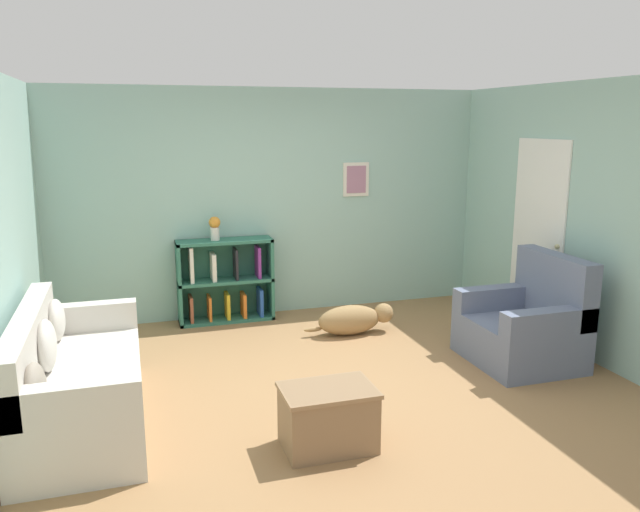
{
  "coord_description": "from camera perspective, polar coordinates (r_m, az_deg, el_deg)",
  "views": [
    {
      "loc": [
        -1.6,
        -4.78,
        2.22
      ],
      "look_at": [
        0.0,
        0.4,
        1.05
      ],
      "focal_mm": 35.0,
      "sensor_mm": 36.0,
      "label": 1
    }
  ],
  "objects": [
    {
      "name": "dog",
      "position": [
        6.67,
        3.09,
        -5.78
      ],
      "size": [
        0.99,
        0.29,
        0.32
      ],
      "color": "#9E7A4C",
      "rests_on": "ground_plane"
    },
    {
      "name": "ground_plane",
      "position": [
        5.51,
        1.25,
        -11.59
      ],
      "size": [
        14.0,
        14.0,
        0.0
      ],
      "primitive_type": "plane",
      "color": "#997047"
    },
    {
      "name": "vase",
      "position": [
        6.96,
        -9.61,
        2.64
      ],
      "size": [
        0.13,
        0.13,
        0.26
      ],
      "color": "silver",
      "rests_on": "bookshelf"
    },
    {
      "name": "wall_right",
      "position": [
        6.41,
        23.45,
        2.85
      ],
      "size": [
        0.16,
        5.0,
        2.6
      ],
      "color": "#93BCB2",
      "rests_on": "ground_plane"
    },
    {
      "name": "recliner_chair",
      "position": [
        6.19,
        18.36,
        -6.07
      ],
      "size": [
        0.89,
        0.99,
        1.02
      ],
      "color": "slate",
      "rests_on": "ground_plane"
    },
    {
      "name": "coffee_table",
      "position": [
        4.44,
        0.74,
        -14.41
      ],
      "size": [
        0.64,
        0.44,
        0.44
      ],
      "color": "#846647",
      "rests_on": "ground_plane"
    },
    {
      "name": "couch",
      "position": [
        5.05,
        -21.58,
        -10.74
      ],
      "size": [
        0.84,
        1.93,
        0.88
      ],
      "color": "beige",
      "rests_on": "ground_plane"
    },
    {
      "name": "wall_back",
      "position": [
        7.27,
        -4.31,
        4.88
      ],
      "size": [
        5.6,
        0.13,
        2.6
      ],
      "color": "#93BCB2",
      "rests_on": "ground_plane"
    },
    {
      "name": "bookshelf",
      "position": [
        7.12,
        -8.67,
        -2.3
      ],
      "size": [
        1.06,
        0.3,
        0.94
      ],
      "color": "#2D6B56",
      "rests_on": "ground_plane"
    }
  ]
}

